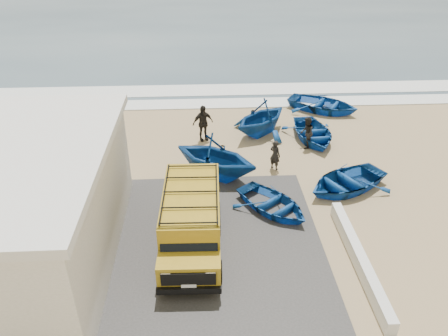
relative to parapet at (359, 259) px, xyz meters
name	(u,v)px	position (x,y,z in m)	size (l,w,h in m)	color
ground	(212,218)	(-5.00, 3.00, -0.28)	(160.00, 160.00, 0.00)	tan
slab	(159,252)	(-7.00, 1.00, -0.25)	(12.00, 10.00, 0.05)	#3E3B39
surf_line	(207,104)	(-5.00, 15.00, -0.25)	(180.00, 1.60, 0.06)	white
surf_wash	(206,90)	(-5.00, 17.50, -0.26)	(180.00, 2.20, 0.04)	white
parapet	(359,259)	(0.00, 0.00, 0.00)	(0.35, 6.00, 0.55)	silver
van	(191,219)	(-5.78, 1.38, 0.92)	(2.20, 5.22, 2.22)	#B08A1A
boat_near_left	(273,204)	(-2.52, 3.32, 0.08)	(2.42, 3.39, 0.70)	#124994
boat_near_right	(346,181)	(0.95, 4.79, 0.13)	(2.81, 3.94, 0.82)	#124994
boat_mid_left	(215,156)	(-4.75, 6.13, 0.80)	(3.52, 4.08, 2.15)	#124994
boat_mid_right	(313,133)	(0.60, 9.67, 0.13)	(2.78, 3.89, 0.81)	#124994
boat_far_left	(261,117)	(-2.10, 10.56, 0.72)	(3.26, 3.77, 1.99)	#124994
boat_far_right	(323,104)	(2.11, 13.54, 0.17)	(3.05, 4.28, 0.89)	#124994
fisherman_front	(275,155)	(-1.92, 6.70, 0.48)	(0.55, 0.36, 1.50)	black
fisherman_middle	(307,133)	(0.03, 8.81, 0.56)	(0.82, 0.64, 1.68)	black
fisherman_back	(203,123)	(-5.27, 9.96, 0.71)	(1.16, 0.48, 1.97)	black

